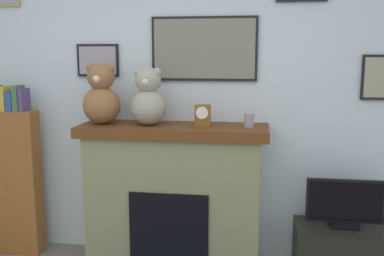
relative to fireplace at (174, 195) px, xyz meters
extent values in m
cube|color=silver|center=(0.03, 0.29, 0.72)|extent=(5.20, 0.12, 2.60)
cube|color=black|center=(0.21, 0.21, 1.15)|extent=(0.84, 0.02, 0.50)
cube|color=slate|center=(0.21, 0.20, 1.15)|extent=(0.80, 0.00, 0.46)
cube|color=black|center=(-0.67, 0.21, 1.06)|extent=(0.35, 0.02, 0.26)
cube|color=#9890A1|center=(-0.67, 0.20, 1.06)|extent=(0.31, 0.00, 0.22)
cube|color=#7E8054|center=(0.00, 0.00, -0.05)|extent=(1.34, 0.45, 1.06)
cube|color=#5B3214|center=(0.00, 0.00, 0.53)|extent=(1.46, 0.51, 0.08)
cube|color=black|center=(0.00, -0.23, -0.21)|extent=(0.60, 0.02, 0.59)
cube|color=brown|center=(-1.38, 0.03, 0.04)|extent=(0.45, 0.16, 1.23)
cube|color=black|center=(-1.45, 0.03, 0.75)|extent=(0.04, 0.13, 0.20)
cube|color=gold|center=(-1.40, 0.03, 0.75)|extent=(0.04, 0.13, 0.20)
cube|color=#2A458C|center=(-1.34, 0.03, 0.73)|extent=(0.06, 0.13, 0.16)
cube|color=#3A693A|center=(-1.29, 0.03, 0.75)|extent=(0.05, 0.13, 0.21)
cube|color=#4F3B73|center=(-1.24, 0.03, 0.74)|extent=(0.04, 0.13, 0.18)
cube|color=black|center=(1.29, -0.07, -0.37)|extent=(0.70, 0.40, 0.42)
cube|color=black|center=(1.29, -0.07, -0.14)|extent=(0.20, 0.14, 0.04)
cube|color=black|center=(1.29, -0.07, 0.04)|extent=(0.56, 0.03, 0.32)
cube|color=black|center=(1.29, -0.09, 0.04)|extent=(0.52, 0.00, 0.28)
cylinder|color=gray|center=(0.58, -0.02, 0.62)|extent=(0.07, 0.07, 0.10)
cube|color=brown|center=(0.23, -0.02, 0.65)|extent=(0.12, 0.08, 0.16)
cylinder|color=white|center=(0.23, -0.06, 0.67)|extent=(0.09, 0.01, 0.09)
sphere|color=brown|center=(-0.57, -0.02, 0.71)|extent=(0.29, 0.29, 0.29)
sphere|color=brown|center=(-0.57, -0.02, 0.93)|extent=(0.21, 0.21, 0.21)
sphere|color=brown|center=(-0.64, -0.02, 1.00)|extent=(0.07, 0.07, 0.07)
sphere|color=brown|center=(-0.49, -0.02, 1.00)|extent=(0.07, 0.07, 0.07)
sphere|color=beige|center=(-0.57, -0.10, 0.92)|extent=(0.06, 0.06, 0.06)
sphere|color=#9A9787|center=(-0.19, -0.02, 0.70)|extent=(0.28, 0.28, 0.28)
sphere|color=#9A9787|center=(-0.19, -0.02, 0.91)|extent=(0.20, 0.20, 0.20)
sphere|color=#9A9787|center=(-0.26, -0.02, 0.97)|extent=(0.07, 0.07, 0.07)
sphere|color=#9A9787|center=(-0.12, -0.02, 0.97)|extent=(0.07, 0.07, 0.07)
sphere|color=beige|center=(-0.19, -0.10, 0.90)|extent=(0.06, 0.06, 0.06)
camera|label=1|loc=(0.62, -3.25, 1.10)|focal=40.63mm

